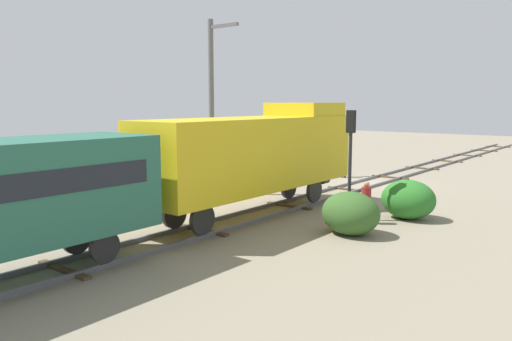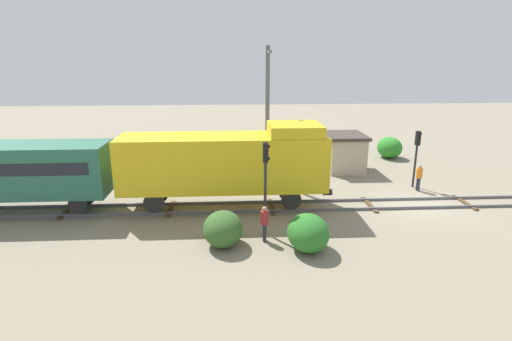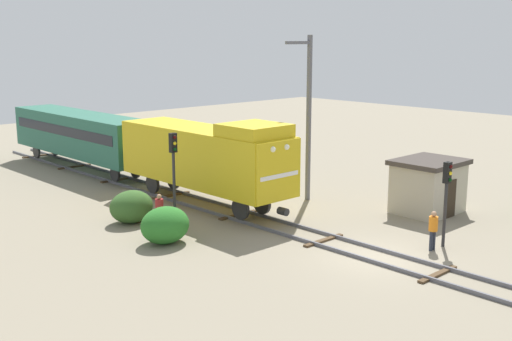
{
  "view_description": "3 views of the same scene",
  "coord_description": "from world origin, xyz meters",
  "px_view_note": "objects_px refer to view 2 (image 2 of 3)",
  "views": [
    {
      "loc": [
        -12.8,
        27.07,
        4.78
      ],
      "look_at": [
        0.62,
        10.14,
        1.82
      ],
      "focal_mm": 35.0,
      "sensor_mm": 36.0,
      "label": 1
    },
    {
      "loc": [
        -21.01,
        10.62,
        8.19
      ],
      "look_at": [
        -0.6,
        9.39,
        2.37
      ],
      "focal_mm": 28.0,
      "sensor_mm": 36.0,
      "label": 2
    },
    {
      "loc": [
        -20.64,
        -14.7,
        8.78
      ],
      "look_at": [
        -0.44,
        6.68,
        2.66
      ],
      "focal_mm": 45.0,
      "sensor_mm": 36.0,
      "label": 3
    }
  ],
  "objects_px": {
    "locomotive": "(227,161)",
    "relay_hut": "(344,152)",
    "catenary_mast": "(267,113)",
    "worker_by_signal": "(264,221)",
    "worker_near_track": "(419,176)",
    "traffic_signal_near": "(417,148)",
    "traffic_signal_mid": "(266,172)"
  },
  "relations": [
    {
      "from": "locomotive",
      "to": "relay_hut",
      "type": "xyz_separation_m",
      "value": [
        7.5,
        -8.6,
        -1.38
      ]
    },
    {
      "from": "catenary_mast",
      "to": "worker_by_signal",
      "type": "bearing_deg",
      "value": 174.3
    },
    {
      "from": "locomotive",
      "to": "worker_near_track",
      "type": "xyz_separation_m",
      "value": [
        2.4,
        -12.03,
        -1.78
      ]
    },
    {
      "from": "worker_near_track",
      "to": "relay_hut",
      "type": "relative_size",
      "value": 0.49
    },
    {
      "from": "worker_near_track",
      "to": "worker_by_signal",
      "type": "relative_size",
      "value": 1.0
    },
    {
      "from": "locomotive",
      "to": "catenary_mast",
      "type": "bearing_deg",
      "value": -27.98
    },
    {
      "from": "traffic_signal_near",
      "to": "catenary_mast",
      "type": "height_order",
      "value": "catenary_mast"
    },
    {
      "from": "worker_by_signal",
      "to": "locomotive",
      "type": "bearing_deg",
      "value": 4.16
    },
    {
      "from": "worker_near_track",
      "to": "catenary_mast",
      "type": "height_order",
      "value": "catenary_mast"
    },
    {
      "from": "locomotive",
      "to": "worker_by_signal",
      "type": "distance_m",
      "value": 4.87
    },
    {
      "from": "traffic_signal_mid",
      "to": "worker_near_track",
      "type": "relative_size",
      "value": 2.63
    },
    {
      "from": "worker_near_track",
      "to": "catenary_mast",
      "type": "xyz_separation_m",
      "value": [
        2.54,
        9.4,
        3.71
      ]
    },
    {
      "from": "worker_near_track",
      "to": "worker_by_signal",
      "type": "xyz_separation_m",
      "value": [
        -6.6,
        10.32,
        0.0
      ]
    },
    {
      "from": "locomotive",
      "to": "relay_hut",
      "type": "relative_size",
      "value": 3.31
    },
    {
      "from": "worker_by_signal",
      "to": "catenary_mast",
      "type": "xyz_separation_m",
      "value": [
        9.14,
        -0.91,
        3.71
      ]
    },
    {
      "from": "worker_near_track",
      "to": "relay_hut",
      "type": "xyz_separation_m",
      "value": [
        5.1,
        3.43,
        0.4
      ]
    },
    {
      "from": "worker_by_signal",
      "to": "relay_hut",
      "type": "height_order",
      "value": "relay_hut"
    },
    {
      "from": "worker_near_track",
      "to": "catenary_mast",
      "type": "bearing_deg",
      "value": 104.25
    },
    {
      "from": "locomotive",
      "to": "traffic_signal_mid",
      "type": "height_order",
      "value": "locomotive"
    },
    {
      "from": "worker_near_track",
      "to": "locomotive",
      "type": "bearing_deg",
      "value": 130.67
    },
    {
      "from": "catenary_mast",
      "to": "relay_hut",
      "type": "xyz_separation_m",
      "value": [
        2.56,
        -5.97,
        -3.31
      ]
    },
    {
      "from": "traffic_signal_mid",
      "to": "relay_hut",
      "type": "xyz_separation_m",
      "value": [
        10.9,
        -6.78,
        -1.7
      ]
    },
    {
      "from": "traffic_signal_mid",
      "to": "catenary_mast",
      "type": "distance_m",
      "value": 8.54
    },
    {
      "from": "locomotive",
      "to": "worker_near_track",
      "type": "distance_m",
      "value": 12.39
    },
    {
      "from": "traffic_signal_near",
      "to": "worker_by_signal",
      "type": "relative_size",
      "value": 2.17
    },
    {
      "from": "catenary_mast",
      "to": "traffic_signal_mid",
      "type": "bearing_deg",
      "value": 174.47
    },
    {
      "from": "worker_near_track",
      "to": "catenary_mast",
      "type": "distance_m",
      "value": 10.42
    },
    {
      "from": "traffic_signal_mid",
      "to": "traffic_signal_near",
      "type": "bearing_deg",
      "value": -57.26
    },
    {
      "from": "traffic_signal_mid",
      "to": "worker_by_signal",
      "type": "bearing_deg",
      "value": 172.5
    },
    {
      "from": "traffic_signal_mid",
      "to": "catenary_mast",
      "type": "height_order",
      "value": "catenary_mast"
    },
    {
      "from": "catenary_mast",
      "to": "locomotive",
      "type": "bearing_deg",
      "value": 152.02
    },
    {
      "from": "worker_near_track",
      "to": "relay_hut",
      "type": "height_order",
      "value": "relay_hut"
    }
  ]
}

